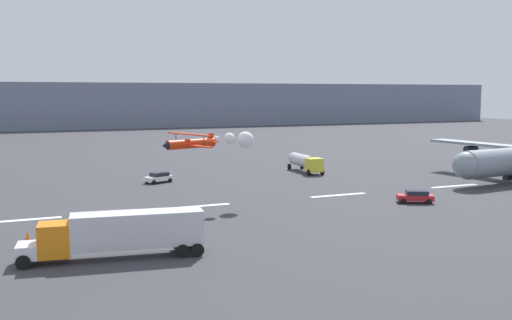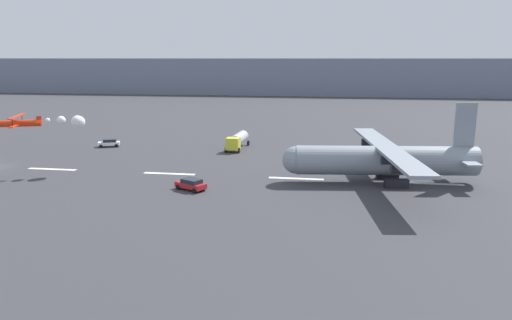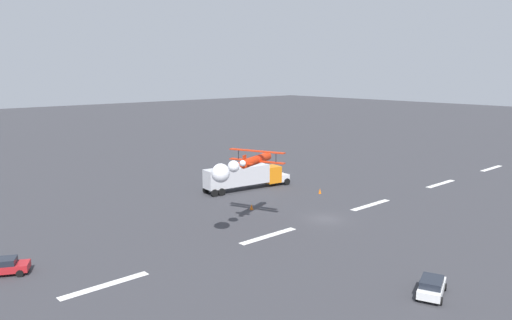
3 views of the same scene
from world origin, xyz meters
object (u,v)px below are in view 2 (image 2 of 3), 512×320
Objects in this scene: fuel_tanker_truck at (238,140)px; followme_car_yellow at (191,184)px; airport_staff_sedan at (109,143)px; cargo_transport_plane at (377,159)px; stunt_biplane_red at (56,122)px.

followme_car_yellow is (-0.51, -29.56, -0.93)m from fuel_tanker_truck.
fuel_tanker_truck is 2.09× the size of airport_staff_sedan.
followme_car_yellow is 1.03× the size of airport_staff_sedan.
airport_staff_sedan is at bearing 157.66° from cargo_transport_plane.
followme_car_yellow and airport_staff_sedan have the same top height.
stunt_biplane_red reaches higher than followme_car_yellow.
followme_car_yellow is at bearing -90.99° from fuel_tanker_truck.
followme_car_yellow is (22.26, -5.93, -7.02)m from stunt_biplane_red.
cargo_transport_plane is at bearing 16.92° from followme_car_yellow.
fuel_tanker_truck is at bearing 46.07° from stunt_biplane_red.
fuel_tanker_truck is at bearing 3.92° from airport_staff_sedan.
cargo_transport_plane is 25.85m from followme_car_yellow.
airport_staff_sedan is at bearing 131.82° from followme_car_yellow.
fuel_tanker_truck reaches higher than followme_car_yellow.
stunt_biplane_red reaches higher than airport_staff_sedan.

